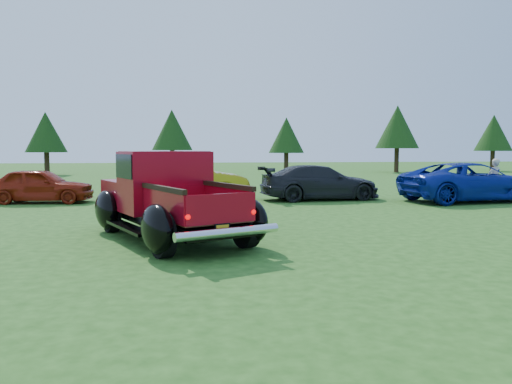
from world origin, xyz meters
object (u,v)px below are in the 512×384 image
at_px(tree_east, 397,127).
at_px(pickup_truck, 165,196).
at_px(show_car_blue, 471,182).
at_px(spectator, 494,180).
at_px(show_car_red, 40,185).
at_px(tree_mid_right, 286,135).
at_px(show_car_grey, 320,182).
at_px(tree_mid_left, 172,130).
at_px(tree_far_east, 493,133).
at_px(show_car_yellow, 188,180).
at_px(tree_west, 46,132).

relative_size(tree_east, pickup_truck, 1.01).
bearing_deg(show_car_blue, spectator, -82.23).
bearing_deg(show_car_red, tree_mid_right, -28.38).
relative_size(tree_mid_right, tree_east, 0.81).
xyz_separation_m(pickup_truck, show_car_blue, (10.71, 5.95, -0.18)).
xyz_separation_m(tree_mid_right, tree_east, (9.00, -0.50, 0.68)).
bearing_deg(show_car_grey, pickup_truck, 138.27).
bearing_deg(tree_mid_left, tree_east, -4.76).
relative_size(tree_far_east, show_car_grey, 1.06).
bearing_deg(pickup_truck, show_car_yellow, 62.33).
relative_size(tree_mid_right, tree_far_east, 0.92).
relative_size(tree_mid_left, show_car_red, 1.37).
xyz_separation_m(tree_far_east, pickup_truck, (-26.09, -28.62, -2.35)).
bearing_deg(tree_east, tree_west, -178.94).
xyz_separation_m(tree_west, tree_mid_right, (18.00, 1.00, -0.14)).
relative_size(tree_west, tree_far_east, 0.96).
xyz_separation_m(pickup_truck, spectator, (11.79, 6.23, -0.11)).
xyz_separation_m(show_car_red, show_car_yellow, (5.22, 0.13, 0.12)).
height_order(tree_mid_right, show_car_red, tree_mid_right).
bearing_deg(tree_far_east, spectator, -122.56).
bearing_deg(tree_west, show_car_grey, -52.34).
bearing_deg(tree_mid_right, tree_west, -176.82).
xyz_separation_m(tree_mid_left, spectator, (12.71, -22.88, -2.60)).
bearing_deg(tree_east, show_car_blue, -106.39).
bearing_deg(show_car_blue, show_car_yellow, 73.75).
bearing_deg(show_car_grey, tree_mid_left, 10.86).
bearing_deg(show_car_yellow, show_car_red, 86.66).
height_order(pickup_truck, show_car_grey, pickup_truck).
relative_size(tree_east, show_car_blue, 1.05).
distance_m(tree_west, show_car_yellow, 22.17).
bearing_deg(tree_far_east, pickup_truck, -132.35).
distance_m(tree_west, show_car_grey, 25.17).
height_order(tree_mid_right, pickup_truck, tree_mid_right).
distance_m(show_car_grey, spectator, 6.49).
bearing_deg(tree_mid_right, pickup_truck, -106.05).
height_order(tree_west, tree_east, tree_east).
distance_m(tree_west, spectator, 30.21).
xyz_separation_m(tree_west, spectator, (21.71, -20.88, -2.33)).
bearing_deg(show_car_yellow, tree_west, 23.20).
bearing_deg(spectator, pickup_truck, 11.68).
bearing_deg(tree_far_east, tree_mid_left, 178.94).
xyz_separation_m(tree_mid_right, show_car_red, (-12.87, -20.60, -2.35)).
xyz_separation_m(tree_far_east, show_car_red, (-30.87, -21.10, -2.62)).
bearing_deg(tree_east, spectator, -103.90).
height_order(tree_mid_left, tree_east, tree_east).
distance_m(tree_mid_right, show_car_blue, 22.43).
distance_m(tree_mid_left, show_car_red, 22.11).
bearing_deg(tree_east, tree_mid_left, 175.24).
bearing_deg(show_car_grey, tree_mid_right, -12.62).
bearing_deg(pickup_truck, tree_mid_left, 67.39).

